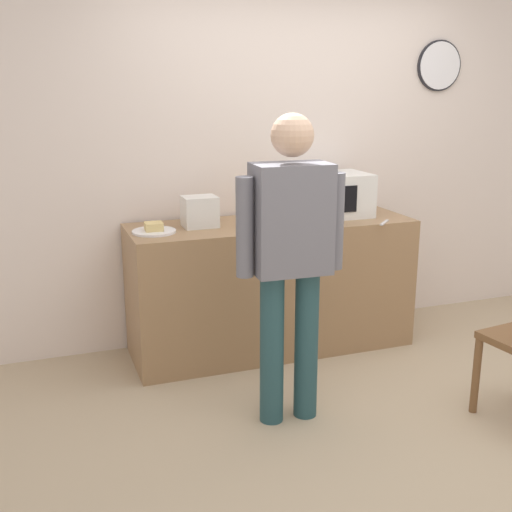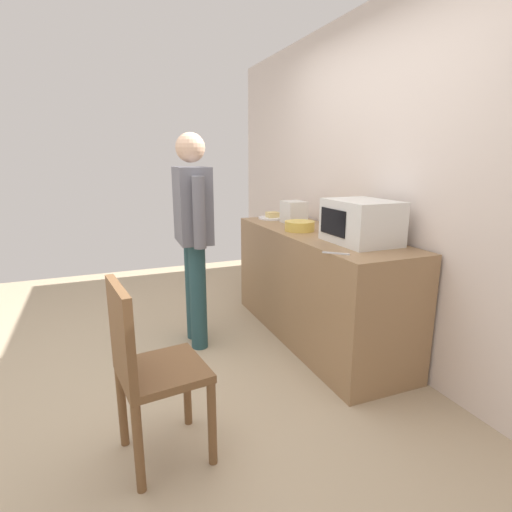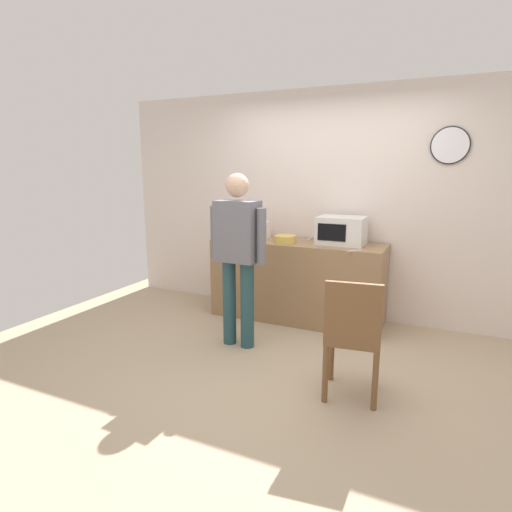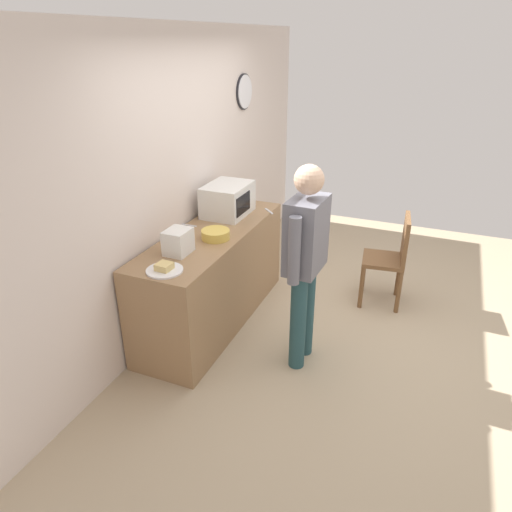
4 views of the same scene
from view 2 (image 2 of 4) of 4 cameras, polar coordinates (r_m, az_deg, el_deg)
ground_plane at (r=2.93m, az=-10.91°, el=-16.95°), size 6.00×6.00×0.00m
back_wall at (r=3.22m, az=17.53°, el=9.86°), size 5.40×0.13×2.60m
kitchen_counter at (r=3.38m, az=8.49°, el=-4.19°), size 1.94×0.62×0.91m
microwave at (r=2.89m, az=14.73°, el=4.74°), size 0.50×0.39×0.30m
sandwich_plate at (r=3.96m, az=2.36°, el=5.59°), size 0.28×0.28×0.07m
salad_bowl at (r=3.31m, az=6.22°, el=4.27°), size 0.24×0.24×0.08m
toaster at (r=3.70m, az=5.38°, el=6.23°), size 0.22×0.18×0.20m
fork_utensil at (r=3.37m, az=13.24°, el=3.53°), size 0.03×0.17×0.01m
spoon_utensil at (r=2.54m, az=11.29°, el=0.38°), size 0.13×0.13×0.01m
person_standing at (r=3.15m, az=-8.93°, el=4.33°), size 0.59×0.26×1.67m
wooden_chair at (r=2.06m, az=-15.27°, el=-14.72°), size 0.45×0.45×0.94m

